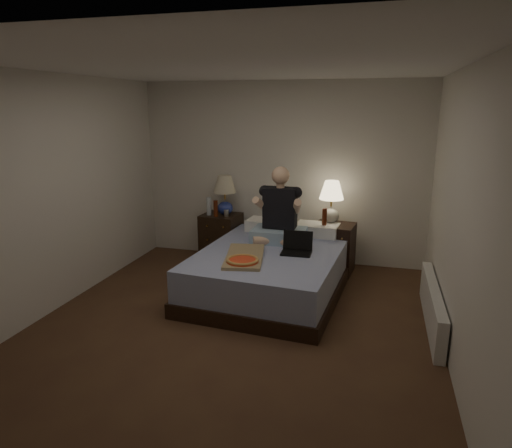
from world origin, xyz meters
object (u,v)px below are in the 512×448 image
(laptop, at_px, (296,244))
(radiator, at_px, (432,306))
(nightstand_left, at_px, (221,237))
(nightstand_right, at_px, (334,248))
(water_bottle, at_px, (209,206))
(soda_can, at_px, (226,213))
(beer_bottle_left, at_px, (216,208))
(lamp_left, at_px, (225,195))
(lamp_right, at_px, (331,202))
(beer_bottle_right, at_px, (324,217))
(bed, at_px, (271,271))
(person, at_px, (279,205))
(pizza_box, at_px, (243,261))

(laptop, xyz_separation_m, radiator, (1.46, -0.34, -0.44))
(nightstand_left, distance_m, nightstand_right, 1.62)
(radiator, bearing_deg, nightstand_right, 131.50)
(water_bottle, height_order, soda_can, water_bottle)
(soda_can, relative_size, beer_bottle_left, 0.43)
(lamp_left, distance_m, lamp_right, 1.49)
(beer_bottle_right, bearing_deg, bed, -124.47)
(radiator, bearing_deg, nightstand_left, 153.16)
(bed, bearing_deg, person, 93.48)
(laptop, distance_m, radiator, 1.56)
(lamp_right, relative_size, beer_bottle_left, 2.43)
(nightstand_left, height_order, person, person)
(water_bottle, xyz_separation_m, soda_can, (0.26, -0.02, -0.07))
(nightstand_right, bearing_deg, soda_can, -173.98)
(lamp_right, height_order, beer_bottle_right, lamp_right)
(soda_can, height_order, pizza_box, soda_can)
(bed, xyz_separation_m, lamp_right, (0.58, 0.95, 0.68))
(water_bottle, relative_size, soda_can, 2.50)
(lamp_left, relative_size, pizza_box, 0.74)
(lamp_right, bearing_deg, nightstand_left, 178.56)
(lamp_left, bearing_deg, beer_bottle_right, -9.28)
(beer_bottle_right, bearing_deg, laptop, -104.74)
(person, bearing_deg, bed, -90.99)
(beer_bottle_left, relative_size, person, 0.25)
(bed, height_order, nightstand_right, nightstand_right)
(lamp_left, xyz_separation_m, laptop, (1.21, -1.05, -0.31))
(pizza_box, bearing_deg, soda_can, 104.21)
(soda_can, height_order, person, person)
(beer_bottle_left, bearing_deg, nightstand_left, 79.79)
(bed, relative_size, pizza_box, 2.74)
(lamp_left, bearing_deg, nightstand_left, -179.10)
(nightstand_right, relative_size, pizza_box, 0.87)
(nightstand_left, xyz_separation_m, lamp_left, (0.07, 0.00, 0.61))
(lamp_right, xyz_separation_m, water_bottle, (-1.70, -0.03, -0.15))
(beer_bottle_left, height_order, laptop, beer_bottle_left)
(lamp_left, height_order, lamp_right, lamp_left)
(person, xyz_separation_m, radiator, (1.76, -0.78, -0.79))
(person, distance_m, pizza_box, 1.06)
(lamp_right, bearing_deg, beer_bottle_right, -107.07)
(bed, xyz_separation_m, person, (0.01, 0.39, 0.73))
(lamp_right, height_order, radiator, lamp_right)
(water_bottle, relative_size, person, 0.27)
(lamp_left, height_order, laptop, lamp_left)
(water_bottle, bearing_deg, lamp_left, 19.35)
(bed, relative_size, nightstand_right, 3.17)
(nightstand_right, xyz_separation_m, laptop, (-0.34, -0.93, 0.31))
(nightstand_left, height_order, beer_bottle_right, beer_bottle_right)
(water_bottle, distance_m, radiator, 3.23)
(nightstand_left, height_order, beer_bottle_left, beer_bottle_left)
(lamp_left, relative_size, lamp_right, 1.00)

